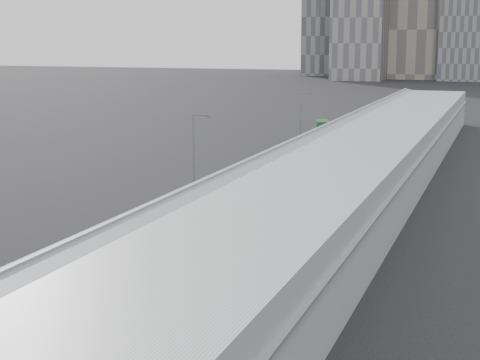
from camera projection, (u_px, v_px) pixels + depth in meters
The scene contains 20 objects.
sidewalk at pixel (323, 198), 80.59m from camera, with size 10.00×170.00×0.12m, color gray.
lane_line at pixel (234, 192), 84.15m from camera, with size 0.12×160.00×0.02m, color gold.
depot at pixel (360, 169), 78.60m from camera, with size 12.45×160.40×7.20m.
bus_1 at pixel (111, 267), 50.67m from camera, with size 3.36×13.52×3.92m.
bus_2 at pixel (191, 223), 63.30m from camera, with size 3.18×12.58×3.64m.
bus_3 at pixel (242, 193), 75.73m from camera, with size 3.33×13.06×3.78m.
bus_4 at pixel (274, 172), 87.96m from camera, with size 3.32×12.53×3.62m.
bus_5 at pixel (310, 155), 100.04m from camera, with size 3.78×13.41×3.87m.
bus_6 at pixel (331, 141), 113.88m from camera, with size 3.80×14.05×4.06m.
bus_7 at pixel (352, 131), 127.27m from camera, with size 3.59×13.51×3.90m.
bus_8 at pixel (369, 123), 139.76m from camera, with size 3.93×13.39×3.86m.
bus_9 at pixel (381, 116), 153.76m from camera, with size 3.65×12.24×3.52m.
tree_0 at pixel (61, 292), 39.02m from camera, with size 2.03×2.03×4.96m.
tree_1 at pixel (223, 208), 60.72m from camera, with size 1.91×1.91×4.44m.
tree_2 at pixel (289, 169), 80.31m from camera, with size 2.87×2.87×4.64m.
tree_3 at pixel (345, 132), 106.01m from camera, with size 2.46×2.46×5.22m.
street_lamp_near at pixel (195, 150), 79.34m from camera, with size 2.04×0.22×9.34m.
street_lamp_far at pixel (302, 114), 122.48m from camera, with size 2.04×0.22×8.54m.
shipping_container at pixel (322, 127), 137.35m from camera, with size 2.25×5.95×2.33m, color #123B1E.
suv at pixel (341, 122), 149.47m from camera, with size 2.47×5.37×1.49m, color black.
Camera 1 is at (27.51, -22.14, 17.08)m, focal length 55.00 mm.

